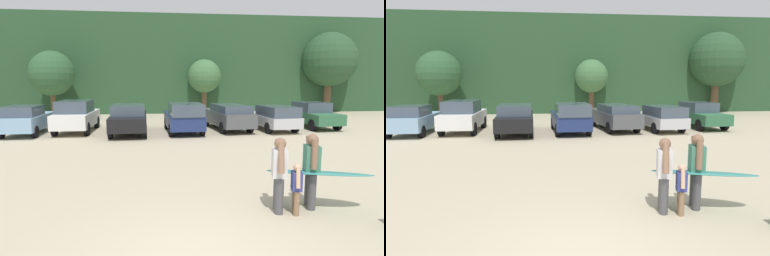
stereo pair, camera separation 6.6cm
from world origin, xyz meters
TOP-DOWN VIEW (x-y plane):
  - hillside_ridge at (0.00, 29.41)m, footprint 108.00×12.00m
  - tree_ridge_back at (-7.98, 21.45)m, footprint 3.33×3.33m
  - tree_left at (3.72, 22.74)m, footprint 2.73×2.73m
  - tree_far_left at (14.52, 22.72)m, footprint 4.60×4.60m
  - parked_car_sky_blue at (-7.17, 13.36)m, footprint 1.80×4.02m
  - parked_car_white at (-4.73, 13.90)m, footprint 1.91×4.26m
  - parked_car_black at (-1.86, 13.01)m, footprint 1.93×4.64m
  - parked_car_navy at (1.06, 12.84)m, footprint 1.95×4.17m
  - parked_car_dark_gray at (3.66, 13.78)m, footprint 2.29×4.89m
  - parked_car_silver at (6.13, 13.27)m, footprint 2.19×4.56m
  - parked_car_forest_green at (8.91, 14.12)m, footprint 2.02×4.33m
  - person_adult at (2.85, 1.89)m, footprint 0.40×0.75m
  - person_child at (2.37, 1.56)m, footprint 0.26×0.50m
  - person_companion at (2.04, 1.74)m, footprint 0.39×0.77m
  - surfboard_teal at (2.99, 1.80)m, footprint 2.38×1.29m

SIDE VIEW (x-z plane):
  - person_child at x=2.37m, z-range 0.07..1.17m
  - parked_car_silver at x=6.13m, z-range 0.03..1.46m
  - parked_car_forest_green at x=8.91m, z-range 0.02..1.54m
  - parked_car_sky_blue at x=-7.17m, z-range 0.03..1.56m
  - parked_car_dark_gray at x=3.66m, z-range 0.06..1.53m
  - surfboard_teal at x=2.99m, z-range 0.73..0.90m
  - parked_car_black at x=-1.86m, z-range 0.05..1.59m
  - parked_car_navy at x=1.06m, z-range 0.02..1.67m
  - parked_car_white at x=-4.73m, z-range 0.02..1.76m
  - person_companion at x=2.04m, z-range 0.11..1.74m
  - person_adult at x=2.85m, z-range 0.11..1.79m
  - tree_left at x=3.72m, z-range 0.85..5.35m
  - tree_ridge_back at x=-7.98m, z-range 0.81..5.78m
  - hillside_ridge at x=0.00m, z-range 0.00..8.22m
  - tree_far_left at x=14.52m, z-range 1.09..7.93m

